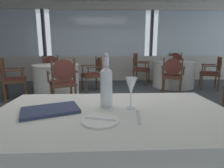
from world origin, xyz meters
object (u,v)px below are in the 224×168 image
at_px(dining_chair_0_0, 52,69).
at_px(dining_chair_2_0, 172,73).
at_px(wine_glass, 131,87).
at_px(dining_chair_2_1, 213,70).
at_px(side_plate, 100,120).
at_px(menu_book, 50,110).
at_px(water_bottle, 106,85).
at_px(dining_chair_2_2, 175,65).
at_px(dining_chair_0_1, 10,76).
at_px(dining_chair_0_3, 95,71).
at_px(dining_chair_2_3, 139,66).
at_px(dining_chair_0_2, 63,79).

height_order(dining_chair_0_0, dining_chair_2_0, dining_chair_0_0).
height_order(wine_glass, dining_chair_2_1, wine_glass).
bearing_deg(side_plate, menu_book, 152.61).
bearing_deg(water_bottle, dining_chair_2_0, 61.35).
height_order(side_plate, wine_glass, wine_glass).
bearing_deg(wine_glass, menu_book, -175.38).
height_order(wine_glass, dining_chair_2_2, dining_chair_2_2).
distance_m(dining_chair_0_1, dining_chair_0_3, 1.93).
xyz_separation_m(water_bottle, menu_book, (-0.35, -0.10, -0.13)).
bearing_deg(dining_chair_2_1, wine_glass, 74.82).
distance_m(dining_chair_0_3, dining_chair_2_0, 1.94).
distance_m(wine_glass, dining_chair_0_1, 3.56).
bearing_deg(dining_chair_2_2, dining_chair_0_3, -39.18).
relative_size(menu_book, dining_chair_2_3, 0.34).
xyz_separation_m(wine_glass, dining_chair_0_3, (-0.42, 3.50, -0.35)).
xyz_separation_m(menu_book, dining_chair_2_3, (1.42, 4.41, -0.18)).
distance_m(dining_chair_0_0, dining_chair_2_2, 4.04).
bearing_deg(dining_chair_2_3, dining_chair_2_1, -0.00).
xyz_separation_m(menu_book, dining_chair_2_0, (1.97, 3.06, -0.22)).
bearing_deg(dining_chair_2_0, dining_chair_0_0, 95.22).
xyz_separation_m(side_plate, dining_chair_0_1, (-2.01, 2.98, -0.21)).
bearing_deg(dining_chair_2_1, dining_chair_2_3, -0.00).
bearing_deg(side_plate, dining_chair_2_3, 76.34).
xyz_separation_m(side_plate, dining_chair_2_3, (1.11, 4.57, -0.17)).
xyz_separation_m(side_plate, dining_chair_2_1, (3.00, 3.76, -0.22)).
distance_m(water_bottle, dining_chair_0_3, 3.47).
distance_m(water_bottle, dining_chair_0_0, 4.27).
relative_size(dining_chair_2_0, dining_chair_2_1, 1.00).
relative_size(water_bottle, dining_chair_2_2, 0.37).
bearing_deg(side_plate, water_bottle, 81.88).
bearing_deg(dining_chair_2_3, side_plate, -80.57).
distance_m(menu_book, dining_chair_2_0, 3.65).
bearing_deg(wine_glass, dining_chair_0_1, 128.42).
relative_size(water_bottle, dining_chair_0_1, 0.38).
distance_m(dining_chair_2_0, dining_chair_2_2, 2.06).
relative_size(wine_glass, dining_chair_0_3, 0.22).
height_order(dining_chair_2_1, dining_chair_2_2, dining_chair_2_2).
distance_m(water_bottle, dining_chair_2_2, 5.44).
xyz_separation_m(dining_chair_2_0, dining_chair_2_3, (-0.55, 1.35, 0.04)).
xyz_separation_m(menu_book, dining_chair_0_1, (-1.70, 2.82, -0.21)).
height_order(dining_chair_0_3, dining_chair_2_2, dining_chair_2_2).
distance_m(menu_book, dining_chair_2_1, 4.90).
bearing_deg(dining_chair_2_2, water_bottle, -3.46).
height_order(dining_chair_2_0, dining_chair_2_2, dining_chair_2_2).
bearing_deg(water_bottle, dining_chair_0_2, 109.82).
distance_m(wine_glass, menu_book, 0.52).
bearing_deg(dining_chair_0_2, water_bottle, 177.71).
relative_size(dining_chair_0_1, dining_chair_0_2, 0.97).
height_order(side_plate, dining_chair_0_1, dining_chair_0_1).
distance_m(dining_chair_0_2, dining_chair_2_1, 3.98).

